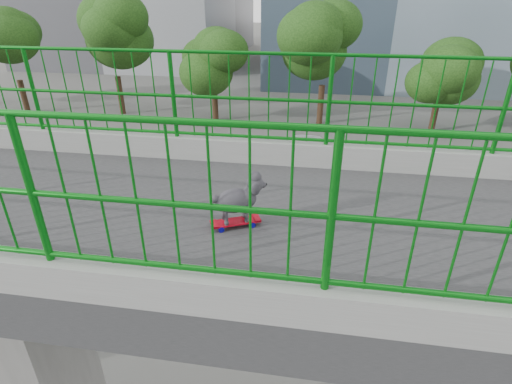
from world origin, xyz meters
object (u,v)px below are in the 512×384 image
Objects in this scene: skateboard at (236,222)px; car_4 at (313,148)px; poodle at (238,198)px; car_5 at (233,286)px; car_2 at (13,177)px; car_3 at (482,181)px.

skateboard reaches higher than car_4.
skateboard is at bearing 178.30° from car_4.
poodle reaches higher than car_5.
car_2 is 16.08m from car_4.
car_3 is (-15.86, 8.88, -6.59)m from poodle.
poodle is 20.15m from car_2.
poodle is 0.10× the size of car_3.
skateboard is at bearing -90.00° from poodle.
car_5 reaches higher than car_4.
car_2 is 1.00× the size of car_3.
poodle is 19.34m from car_3.
car_2 is (-12.66, -14.22, -6.62)m from poodle.
car_2 is at bearing 97.89° from car_3.
car_4 reaches higher than car_3.
car_4 reaches higher than car_2.
skateboard is at bearing 13.65° from car_5.
car_3 is at bearing 132.62° from car_5.
poodle is at bearing -131.69° from car_2.
car_4 is at bearing 69.02° from car_3.
car_3 is (-3.20, 23.10, 0.03)m from car_2.
car_3 is 1.11× the size of car_4.
poodle is 0.10× the size of car_5.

